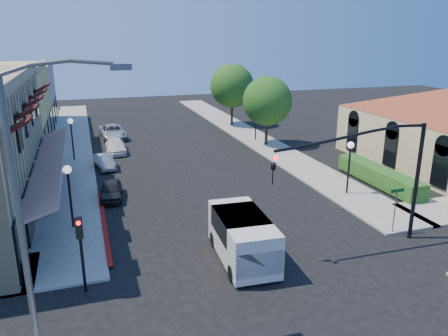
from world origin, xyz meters
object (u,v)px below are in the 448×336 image
object	(u,v)px
cobra_streetlight	(31,205)
parked_car_b	(105,162)
signal_mast_arm	(383,166)
lamppost_left_far	(71,128)
street_tree_a	(267,101)
lamppost_right_far	(256,113)
street_name_sign	(396,203)
street_tree_b	(232,86)
lamppost_left_near	(68,181)
lamppost_right_near	(350,154)
parked_car_c	(115,146)
white_van	(243,236)
secondary_signal	(80,241)
parked_car_d	(113,132)
parked_car_a	(111,190)

from	to	relation	value
cobra_streetlight	parked_car_b	world-z (taller)	cobra_streetlight
signal_mast_arm	lamppost_left_far	size ratio (longest dim) A/B	2.24
street_tree_a	lamppost_right_far	bearing A→B (deg)	98.53
street_tree_a	street_name_sign	bearing A→B (deg)	-93.76
street_tree_b	lamppost_left_near	bearing A→B (deg)	-125.79
lamppost_right_near	parked_car_c	distance (m)	20.76
lamppost_left_far	white_van	world-z (taller)	lamppost_left_far
secondary_signal	parked_car_d	world-z (taller)	secondary_signal
lamppost_left_near	parked_car_d	xyz separation A→B (m)	(3.70, 21.43, -2.05)
lamppost_right_far	lamppost_left_far	bearing A→B (deg)	-173.29
street_tree_a	parked_car_c	world-z (taller)	street_tree_a
lamppost_right_far	parked_car_c	world-z (taller)	lamppost_right_far
lamppost_left_near	parked_car_c	xyz separation A→B (m)	(3.51, 15.63, -2.14)
parked_car_b	street_name_sign	bearing A→B (deg)	-58.74
lamppost_right_near	signal_mast_arm	bearing A→B (deg)	-112.12
secondary_signal	parked_car_a	world-z (taller)	secondary_signal
street_name_sign	lamppost_right_far	world-z (taller)	lamppost_right_far
signal_mast_arm	cobra_streetlight	world-z (taller)	cobra_streetlight
street_tree_a	lamppost_left_far	xyz separation A→B (m)	(-17.30, 0.00, -1.46)
street_tree_b	street_name_sign	size ratio (longest dim) A/B	2.81
lamppost_right_near	parked_car_b	distance (m)	18.49
secondary_signal	parked_car_a	bearing A→B (deg)	80.36
signal_mast_arm	secondary_signal	xyz separation A→B (m)	(-13.86, -0.09, -1.77)
street_tree_b	lamppost_left_far	size ratio (longest dim) A/B	1.97
parked_car_c	lamppost_left_near	bearing A→B (deg)	-101.77
street_tree_b	secondary_signal	distance (m)	34.97
parked_car_b	parked_car_c	distance (m)	4.79
street_name_sign	parked_car_c	xyz separation A→B (m)	(-12.49, 21.43, -1.10)
lamppost_right_far	street_tree_b	bearing A→B (deg)	87.85
secondary_signal	lamppost_left_far	size ratio (longest dim) A/B	0.93
street_tree_b	lamppost_right_far	size ratio (longest dim) A/B	1.97
street_tree_a	lamppost_left_near	distance (m)	22.30
street_name_sign	lamppost_right_near	world-z (taller)	lamppost_right_near
lamppost_right_far	parked_car_d	world-z (taller)	lamppost_right_far
street_tree_b	lamppost_left_far	xyz separation A→B (m)	(-17.30, -10.00, -1.81)
cobra_streetlight	lamppost_left_far	bearing A→B (deg)	88.45
parked_car_a	parked_car_c	size ratio (longest dim) A/B	0.81
cobra_streetlight	parked_car_d	size ratio (longest dim) A/B	1.88
secondary_signal	lamppost_right_near	bearing A→B (deg)	21.78
parked_car_b	parked_car_c	xyz separation A→B (m)	(1.21, 4.63, 0.05)
cobra_streetlight	parked_car_a	world-z (taller)	cobra_streetlight
parked_car_c	parked_car_d	size ratio (longest dim) A/B	0.83
cobra_streetlight	parked_car_a	xyz separation A→B (m)	(2.95, 14.00, -4.70)
street_tree_a	parked_car_d	xyz separation A→B (m)	(-13.60, 7.43, -3.51)
lamppost_right_near	parked_car_d	world-z (taller)	lamppost_right_near
street_tree_b	cobra_streetlight	bearing A→B (deg)	-117.83
parked_car_d	parked_car_b	bearing A→B (deg)	-102.25
lamppost_left_far	parked_car_b	xyz separation A→B (m)	(2.30, -3.00, -2.19)
parked_car_d	white_van	bearing A→B (deg)	-86.75
parked_car_a	street_name_sign	bearing A→B (deg)	-29.61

